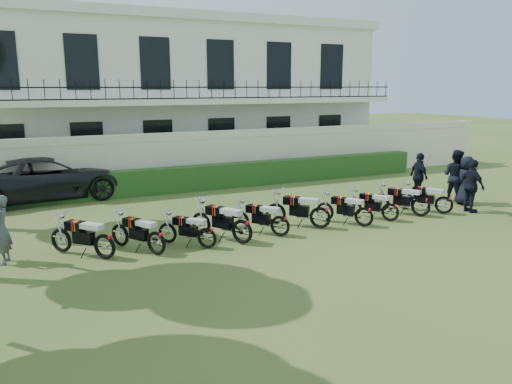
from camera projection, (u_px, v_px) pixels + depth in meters
ground at (301, 235)px, 14.22m from camera, size 100.00×100.00×0.00m
perimeter_wall at (206, 158)px, 21.06m from camera, size 30.00×0.35×2.30m
hedge at (235, 175)px, 20.91m from camera, size 18.00×0.60×1.00m
building at (166, 95)px, 25.80m from camera, size 20.40×9.60×7.40m
motorcycle_0 at (104, 240)px, 12.07m from camera, size 1.41×1.51×1.08m
motorcycle_1 at (156, 237)px, 12.38m from camera, size 1.08×1.64×1.03m
motorcycle_2 at (207, 233)px, 12.89m from camera, size 1.24×1.34×0.95m
motorcycle_3 at (242, 226)px, 13.25m from camera, size 1.16×1.82×1.13m
motorcycle_4 at (280, 221)px, 13.92m from camera, size 1.24×1.49×1.01m
motorcycle_5 at (320, 212)px, 14.68m from camera, size 1.47×1.54×1.11m
motorcycle_6 at (364, 212)px, 14.89m from camera, size 1.11×1.58×1.01m
motorcycle_7 at (390, 208)px, 15.49m from camera, size 1.02×1.56×0.97m
motorcycle_8 at (421, 202)px, 16.06m from camera, size 1.20×1.62×1.05m
motorcycle_9 at (444, 201)px, 16.38m from camera, size 1.12×1.58×1.01m
suv at (47, 178)px, 18.47m from camera, size 6.12×3.35×1.62m
inspector at (1, 230)px, 11.77m from camera, size 0.51×0.67×1.66m
officer_2 at (472, 186)px, 16.57m from camera, size 0.53×1.08×1.79m
officer_3 at (466, 181)px, 17.67m from camera, size 0.62×0.90×1.74m
officer_4 at (455, 176)px, 18.04m from camera, size 0.92×1.08×1.92m
officer_5 at (419, 176)px, 18.44m from camera, size 0.61×1.09×1.76m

